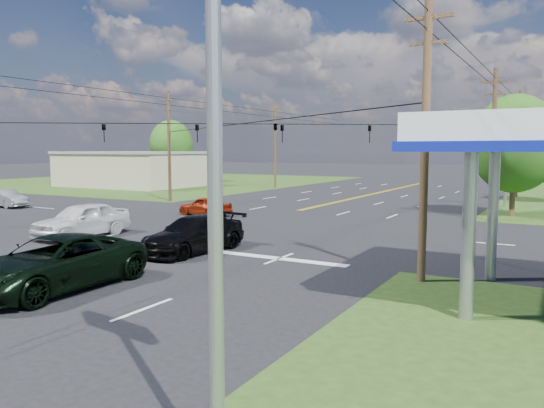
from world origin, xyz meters
The scene contains 19 objects.
ground centered at (0.00, 12.00, 0.00)m, with size 280.00×280.00×0.00m, color black.
grass_nw centered at (-35.00, 44.00, 0.00)m, with size 46.00×48.00×0.03m, color #263C13.
stop_bar centered at (5.00, 4.00, 0.00)m, with size 10.00×0.50×0.02m, color silver.
retail_nw centered at (-30.00, 34.00, 2.00)m, with size 16.00×11.00×4.00m, color tan.
pole_se centered at (13.00, 3.00, 4.92)m, with size 1.60×0.28×9.50m.
pole_nw centered at (-13.00, 21.00, 4.92)m, with size 1.60×0.28×9.50m.
pole_ne centered at (13.00, 21.00, 4.92)m, with size 1.60×0.28×9.50m.
pole_left_far centered at (-13.00, 40.00, 5.17)m, with size 1.60×0.28×10.00m.
pole_right_far centered at (13.00, 40.00, 5.17)m, with size 1.60×0.28×10.00m.
span_wire_signals centered at (0.00, 12.00, 6.00)m, with size 26.00×18.00×1.13m.
power_lines centered at (0.00, 10.00, 8.60)m, with size 26.04×100.00×0.64m.
tree_right_a centered at (14.00, 24.00, 4.87)m, with size 5.70×5.70×8.18m.
tree_far_l centered at (-32.00, 44.00, 5.19)m, with size 6.08×6.08×8.72m.
pickup_dkgreen centered at (3.00, -3.69, 0.86)m, with size 2.85×6.18×1.72m, color black.
suv_black centered at (3.00, 3.50, 0.78)m, with size 2.19×5.40×1.57m, color black.
pickup_white centered at (-4.54, 4.00, 0.88)m, with size 2.09×5.18×1.77m, color silver.
sedan_silver centered at (-21.10, 11.00, 0.69)m, with size 1.47×4.22×1.39m, color #999A9E.
sedan_red centered at (-4.31, 14.30, 0.65)m, with size 1.55×3.84×1.31m, color maroon.
polesign_ne centered at (13.00, 30.00, 5.48)m, with size 1.99×0.56×7.19m.
Camera 1 is at (17.15, -14.81, 4.44)m, focal length 35.00 mm.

